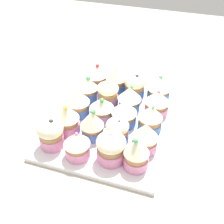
# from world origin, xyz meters

# --- Properties ---
(ground_plane) EXTENTS (1.80, 1.80, 0.03)m
(ground_plane) POSITION_xyz_m (0.00, 0.00, -0.01)
(ground_plane) COLOR #B2A899
(baking_tray) EXTENTS (0.29, 0.36, 0.01)m
(baking_tray) POSITION_xyz_m (0.00, 0.00, 0.01)
(baking_tray) COLOR silver
(baking_tray) RESTS_ON ground_plane
(cupcake_0) EXTENTS (0.06, 0.06, 0.08)m
(cupcake_0) POSITION_xyz_m (-0.10, -0.12, 0.05)
(cupcake_0) COLOR pink
(cupcake_0) RESTS_ON baking_tray
(cupcake_1) EXTENTS (0.06, 0.06, 0.07)m
(cupcake_1) POSITION_xyz_m (-0.03, -0.14, 0.05)
(cupcake_1) COLOR pink
(cupcake_1) RESTS_ON baking_tray
(cupcake_2) EXTENTS (0.06, 0.06, 0.07)m
(cupcake_2) POSITION_xyz_m (0.04, -0.12, 0.05)
(cupcake_2) COLOR pink
(cupcake_2) RESTS_ON baking_tray
(cupcake_3) EXTENTS (0.05, 0.05, 0.08)m
(cupcake_3) POSITION_xyz_m (0.09, -0.12, 0.05)
(cupcake_3) COLOR pink
(cupcake_3) RESTS_ON baking_tray
(cupcake_4) EXTENTS (0.06, 0.06, 0.08)m
(cupcake_4) POSITION_xyz_m (-0.09, -0.07, 0.05)
(cupcake_4) COLOR pink
(cupcake_4) RESTS_ON baking_tray
(cupcake_5) EXTENTS (0.06, 0.06, 0.08)m
(cupcake_5) POSITION_xyz_m (-0.03, -0.07, 0.05)
(cupcake_5) COLOR #477AC6
(cupcake_5) RESTS_ON baking_tray
(cupcake_6) EXTENTS (0.05, 0.05, 0.07)m
(cupcake_6) POSITION_xyz_m (0.03, -0.06, 0.04)
(cupcake_6) COLOR #477AC6
(cupcake_6) RESTS_ON baking_tray
(cupcake_7) EXTENTS (0.06, 0.06, 0.07)m
(cupcake_7) POSITION_xyz_m (0.10, -0.07, 0.05)
(cupcake_7) COLOR pink
(cupcake_7) RESTS_ON baking_tray
(cupcake_8) EXTENTS (0.06, 0.06, 0.08)m
(cupcake_8) POSITION_xyz_m (-0.09, -0.00, 0.05)
(cupcake_8) COLOR #477AC6
(cupcake_8) RESTS_ON baking_tray
(cupcake_9) EXTENTS (0.06, 0.06, 0.07)m
(cupcake_9) POSITION_xyz_m (-0.03, 0.01, 0.04)
(cupcake_9) COLOR pink
(cupcake_9) RESTS_ON baking_tray
(cupcake_10) EXTENTS (0.06, 0.06, 0.07)m
(cupcake_10) POSITION_xyz_m (0.03, 0.00, 0.05)
(cupcake_10) COLOR #477AC6
(cupcake_10) RESTS_ON baking_tray
(cupcake_11) EXTENTS (0.06, 0.06, 0.07)m
(cupcake_11) POSITION_xyz_m (0.10, -0.00, 0.05)
(cupcake_11) COLOR #477AC6
(cupcake_11) RESTS_ON baking_tray
(cupcake_12) EXTENTS (0.06, 0.06, 0.07)m
(cupcake_12) POSITION_xyz_m (-0.09, 0.07, 0.05)
(cupcake_12) COLOR #477AC6
(cupcake_12) RESTS_ON baking_tray
(cupcake_13) EXTENTS (0.06, 0.06, 0.07)m
(cupcake_13) POSITION_xyz_m (-0.03, 0.07, 0.05)
(cupcake_13) COLOR pink
(cupcake_13) RESTS_ON baking_tray
(cupcake_14) EXTENTS (0.06, 0.06, 0.07)m
(cupcake_14) POSITION_xyz_m (0.03, 0.06, 0.05)
(cupcake_14) COLOR #477AC6
(cupcake_14) RESTS_ON baking_tray
(cupcake_15) EXTENTS (0.06, 0.06, 0.07)m
(cupcake_15) POSITION_xyz_m (0.10, 0.07, 0.05)
(cupcake_15) COLOR pink
(cupcake_15) RESTS_ON baking_tray
(cupcake_16) EXTENTS (0.06, 0.06, 0.08)m
(cupcake_16) POSITION_xyz_m (-0.09, 0.14, 0.05)
(cupcake_16) COLOR pink
(cupcake_16) RESTS_ON baking_tray
(cupcake_17) EXTENTS (0.06, 0.06, 0.08)m
(cupcake_17) POSITION_xyz_m (-0.03, 0.13, 0.05)
(cupcake_17) COLOR #477AC6
(cupcake_17) RESTS_ON baking_tray
(cupcake_18) EXTENTS (0.06, 0.06, 0.07)m
(cupcake_18) POSITION_xyz_m (0.03, 0.12, 0.05)
(cupcake_18) COLOR #477AC6
(cupcake_18) RESTS_ON baking_tray
(cupcake_19) EXTENTS (0.06, 0.06, 0.07)m
(cupcake_19) POSITION_xyz_m (0.09, 0.13, 0.05)
(cupcake_19) COLOR #477AC6
(cupcake_19) RESTS_ON baking_tray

